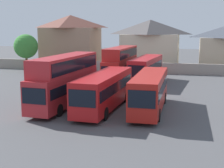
{
  "coord_description": "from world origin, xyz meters",
  "views": [
    {
      "loc": [
        8.14,
        -29.91,
        7.74
      ],
      "look_at": [
        0.0,
        3.0,
        1.84
      ],
      "focal_mm": 53.29,
      "sensor_mm": 36.0,
      "label": 1
    }
  ],
  "objects_px": {
    "bus_4": "(120,63)",
    "bus_5": "(146,68)",
    "bus_1": "(65,78)",
    "house_terrace_right": "(223,48)",
    "house_terrace_centre": "(150,44)",
    "tree_left_of_lot": "(26,46)",
    "bus_3": "(150,90)",
    "house_terrace_left": "(71,41)",
    "bus_2": "(104,89)"
  },
  "relations": [
    {
      "from": "house_terrace_centre",
      "to": "tree_left_of_lot",
      "type": "distance_m",
      "value": 22.17
    },
    {
      "from": "bus_4",
      "to": "bus_5",
      "type": "distance_m",
      "value": 3.68
    },
    {
      "from": "bus_1",
      "to": "bus_2",
      "type": "height_order",
      "value": "bus_1"
    },
    {
      "from": "bus_3",
      "to": "house_terrace_right",
      "type": "distance_m",
      "value": 32.21
    },
    {
      "from": "house_terrace_left",
      "to": "house_terrace_right",
      "type": "height_order",
      "value": "house_terrace_left"
    },
    {
      "from": "bus_1",
      "to": "house_terrace_left",
      "type": "bearing_deg",
      "value": -156.83
    },
    {
      "from": "bus_5",
      "to": "house_terrace_centre",
      "type": "height_order",
      "value": "house_terrace_centre"
    },
    {
      "from": "bus_5",
      "to": "house_terrace_left",
      "type": "distance_m",
      "value": 23.0
    },
    {
      "from": "bus_1",
      "to": "bus_5",
      "type": "bearing_deg",
      "value": 162.84
    },
    {
      "from": "bus_1",
      "to": "house_terrace_right",
      "type": "distance_m",
      "value": 35.38
    },
    {
      "from": "bus_1",
      "to": "bus_5",
      "type": "relative_size",
      "value": 1.06
    },
    {
      "from": "bus_3",
      "to": "house_terrace_centre",
      "type": "relative_size",
      "value": 1.02
    },
    {
      "from": "house_terrace_right",
      "to": "bus_5",
      "type": "bearing_deg",
      "value": -125.65
    },
    {
      "from": "bus_1",
      "to": "house_terrace_centre",
      "type": "distance_m",
      "value": 31.81
    },
    {
      "from": "bus_2",
      "to": "house_terrace_right",
      "type": "relative_size",
      "value": 1.39
    },
    {
      "from": "tree_left_of_lot",
      "to": "house_terrace_left",
      "type": "bearing_deg",
      "value": 60.94
    },
    {
      "from": "house_terrace_left",
      "to": "house_terrace_centre",
      "type": "height_order",
      "value": "house_terrace_left"
    },
    {
      "from": "bus_2",
      "to": "bus_4",
      "type": "height_order",
      "value": "bus_4"
    },
    {
      "from": "bus_2",
      "to": "house_terrace_left",
      "type": "distance_m",
      "value": 34.66
    },
    {
      "from": "bus_5",
      "to": "tree_left_of_lot",
      "type": "height_order",
      "value": "tree_left_of_lot"
    },
    {
      "from": "bus_1",
      "to": "bus_3",
      "type": "height_order",
      "value": "bus_1"
    },
    {
      "from": "bus_2",
      "to": "bus_5",
      "type": "relative_size",
      "value": 1.06
    },
    {
      "from": "house_terrace_right",
      "to": "house_terrace_centre",
      "type": "bearing_deg",
      "value": 177.87
    },
    {
      "from": "bus_5",
      "to": "house_terrace_left",
      "type": "relative_size",
      "value": 1.05
    },
    {
      "from": "house_terrace_right",
      "to": "tree_left_of_lot",
      "type": "distance_m",
      "value": 34.12
    },
    {
      "from": "tree_left_of_lot",
      "to": "bus_3",
      "type": "bearing_deg",
      "value": -42.21
    },
    {
      "from": "bus_2",
      "to": "tree_left_of_lot",
      "type": "bearing_deg",
      "value": -135.85
    },
    {
      "from": "bus_2",
      "to": "bus_3",
      "type": "height_order",
      "value": "bus_3"
    },
    {
      "from": "bus_4",
      "to": "tree_left_of_lot",
      "type": "height_order",
      "value": "tree_left_of_lot"
    },
    {
      "from": "house_terrace_left",
      "to": "house_terrace_centre",
      "type": "bearing_deg",
      "value": 2.83
    },
    {
      "from": "bus_4",
      "to": "tree_left_of_lot",
      "type": "xyz_separation_m",
      "value": [
        -18.05,
        6.74,
        1.6
      ]
    },
    {
      "from": "house_terrace_centre",
      "to": "tree_left_of_lot",
      "type": "height_order",
      "value": "house_terrace_centre"
    },
    {
      "from": "bus_5",
      "to": "house_terrace_centre",
      "type": "relative_size",
      "value": 1.03
    },
    {
      "from": "bus_1",
      "to": "house_terrace_centre",
      "type": "bearing_deg",
      "value": 175.91
    },
    {
      "from": "bus_2",
      "to": "house_terrace_right",
      "type": "distance_m",
      "value": 33.94
    },
    {
      "from": "tree_left_of_lot",
      "to": "house_terrace_right",
      "type": "bearing_deg",
      "value": 15.3
    },
    {
      "from": "bus_4",
      "to": "bus_5",
      "type": "height_order",
      "value": "bus_4"
    },
    {
      "from": "bus_3",
      "to": "tree_left_of_lot",
      "type": "distance_m",
      "value": 32.73
    },
    {
      "from": "bus_3",
      "to": "house_terrace_centre",
      "type": "bearing_deg",
      "value": -173.48
    },
    {
      "from": "bus_2",
      "to": "house_terrace_left",
      "type": "height_order",
      "value": "house_terrace_left"
    },
    {
      "from": "bus_1",
      "to": "bus_4",
      "type": "bearing_deg",
      "value": 175.41
    },
    {
      "from": "bus_1",
      "to": "house_terrace_left",
      "type": "xyz_separation_m",
      "value": [
        -11.06,
        30.74,
        2.22
      ]
    },
    {
      "from": "house_terrace_centre",
      "to": "bus_4",
      "type": "bearing_deg",
      "value": -97.0
    },
    {
      "from": "tree_left_of_lot",
      "to": "bus_1",
      "type": "bearing_deg",
      "value": -54.13
    },
    {
      "from": "bus_1",
      "to": "house_terrace_centre",
      "type": "height_order",
      "value": "house_terrace_centre"
    },
    {
      "from": "bus_3",
      "to": "bus_5",
      "type": "bearing_deg",
      "value": -171.61
    },
    {
      "from": "bus_3",
      "to": "bus_4",
      "type": "distance_m",
      "value": 16.4
    },
    {
      "from": "bus_4",
      "to": "house_terrace_left",
      "type": "height_order",
      "value": "house_terrace_left"
    },
    {
      "from": "bus_1",
      "to": "bus_3",
      "type": "relative_size",
      "value": 1.07
    },
    {
      "from": "bus_4",
      "to": "bus_5",
      "type": "bearing_deg",
      "value": 93.9
    }
  ]
}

